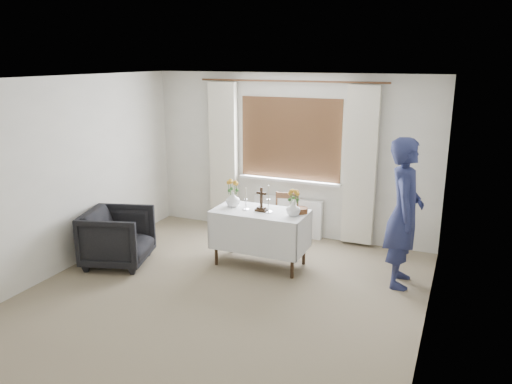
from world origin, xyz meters
TOP-DOWN VIEW (x-y plane):
  - ground at (0.00, 0.00)m, footprint 5.00×5.00m
  - altar_table at (0.06, 1.16)m, footprint 1.24×0.64m
  - wooden_chair at (0.14, 1.91)m, footprint 0.43×0.43m
  - armchair at (-1.72, 0.44)m, footprint 1.03×1.02m
  - person at (1.87, 1.31)m, footprint 0.50×0.71m
  - radiator at (0.00, 2.42)m, footprint 1.10×0.10m
  - wooden_cross at (0.07, 1.16)m, footprint 0.16×0.12m
  - candlestick_left at (-0.14, 1.13)m, footprint 0.09×0.09m
  - candlestick_right at (0.18, 1.15)m, footprint 0.11×0.11m
  - flower_vase_left at (-0.36, 1.21)m, footprint 0.22×0.22m
  - flower_vase_right at (0.52, 1.14)m, footprint 0.21×0.21m
  - wicker_basket at (0.57, 1.29)m, footprint 0.21×0.21m

SIDE VIEW (x-z plane):
  - ground at x=0.00m, z-range 0.00..0.00m
  - radiator at x=0.00m, z-range 0.00..0.60m
  - armchair at x=-1.72m, z-range 0.00..0.76m
  - altar_table at x=0.06m, z-range 0.00..0.76m
  - wooden_chair at x=0.14m, z-range 0.00..0.80m
  - wicker_basket at x=0.57m, z-range 0.76..0.83m
  - flower_vase_right at x=0.52m, z-range 0.76..0.95m
  - flower_vase_left at x=-0.36m, z-range 0.76..0.96m
  - person at x=1.87m, z-range 0.00..1.83m
  - candlestick_left at x=-0.14m, z-range 0.76..1.07m
  - wooden_cross at x=0.07m, z-range 0.76..1.08m
  - candlestick_right at x=0.18m, z-range 0.76..1.13m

